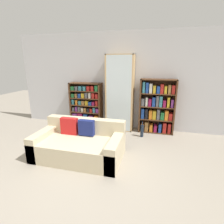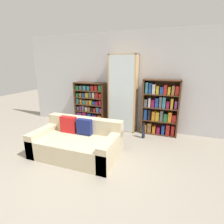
{
  "view_description": "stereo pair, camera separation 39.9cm",
  "coord_description": "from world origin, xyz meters",
  "px_view_note": "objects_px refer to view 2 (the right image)",
  "views": [
    {
      "loc": [
        1.1,
        -2.33,
        1.87
      ],
      "look_at": [
        0.12,
        1.49,
        0.75
      ],
      "focal_mm": 28.0,
      "sensor_mm": 36.0,
      "label": 1
    },
    {
      "loc": [
        1.48,
        -2.21,
        1.87
      ],
      "look_at": [
        0.12,
        1.49,
        0.75
      ],
      "focal_mm": 28.0,
      "sensor_mm": 36.0,
      "label": 2
    }
  ],
  "objects_px": {
    "display_cabinet": "(123,94)",
    "bookshelf_right": "(160,109)",
    "wine_bottle": "(144,132)",
    "bookshelf_left": "(90,105)",
    "couch": "(77,143)"
  },
  "relations": [
    {
      "from": "bookshelf_left",
      "to": "display_cabinet",
      "type": "distance_m",
      "value": 1.11
    },
    {
      "from": "bookshelf_left",
      "to": "wine_bottle",
      "type": "height_order",
      "value": "bookshelf_left"
    },
    {
      "from": "bookshelf_left",
      "to": "bookshelf_right",
      "type": "xyz_separation_m",
      "value": [
        2.05,
        -0.0,
        0.07
      ]
    },
    {
      "from": "couch",
      "to": "bookshelf_right",
      "type": "xyz_separation_m",
      "value": [
        1.49,
        1.74,
        0.45
      ]
    },
    {
      "from": "bookshelf_right",
      "to": "wine_bottle",
      "type": "height_order",
      "value": "bookshelf_right"
    },
    {
      "from": "couch",
      "to": "wine_bottle",
      "type": "bearing_deg",
      "value": 48.48
    },
    {
      "from": "wine_bottle",
      "to": "bookshelf_left",
      "type": "bearing_deg",
      "value": 165.75
    },
    {
      "from": "couch",
      "to": "bookshelf_right",
      "type": "distance_m",
      "value": 2.34
    },
    {
      "from": "bookshelf_right",
      "to": "wine_bottle",
      "type": "bearing_deg",
      "value": -127.32
    },
    {
      "from": "couch",
      "to": "display_cabinet",
      "type": "distance_m",
      "value": 1.95
    },
    {
      "from": "bookshelf_left",
      "to": "display_cabinet",
      "type": "relative_size",
      "value": 0.63
    },
    {
      "from": "couch",
      "to": "display_cabinet",
      "type": "relative_size",
      "value": 0.83
    },
    {
      "from": "couch",
      "to": "wine_bottle",
      "type": "xyz_separation_m",
      "value": [
        1.16,
        1.31,
        -0.09
      ]
    },
    {
      "from": "display_cabinet",
      "to": "bookshelf_right",
      "type": "xyz_separation_m",
      "value": [
        1.02,
        0.02,
        -0.33
      ]
    },
    {
      "from": "couch",
      "to": "bookshelf_left",
      "type": "distance_m",
      "value": 1.87
    }
  ]
}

